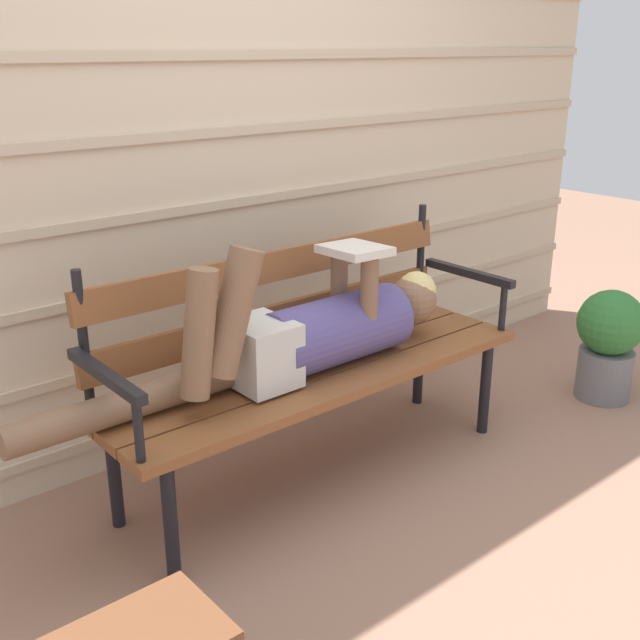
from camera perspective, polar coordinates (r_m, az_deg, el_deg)
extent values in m
plane|color=#936B56|center=(2.88, 1.94, -12.44)|extent=(12.00, 12.00, 0.00)
cube|color=beige|center=(3.02, -7.24, 13.79)|extent=(4.55, 0.06, 2.45)
cube|color=#C1AD8E|center=(3.29, -6.09, -5.48)|extent=(4.55, 0.02, 0.04)
cube|color=#C1AD8E|center=(3.18, -6.26, -1.04)|extent=(4.55, 0.02, 0.04)
cube|color=#C1AD8E|center=(3.09, -6.45, 3.67)|extent=(4.55, 0.02, 0.04)
cube|color=#C1AD8E|center=(3.03, -6.65, 8.63)|extent=(4.55, 0.02, 0.04)
cube|color=#C1AD8E|center=(2.99, -6.86, 13.75)|extent=(4.55, 0.02, 0.04)
cube|color=#C1AD8E|center=(2.97, -7.08, 18.97)|extent=(4.55, 0.02, 0.04)
cube|color=brown|center=(2.67, 2.21, -4.89)|extent=(1.67, 0.15, 0.04)
cube|color=brown|center=(2.78, 0.00, -3.85)|extent=(1.67, 0.15, 0.04)
cube|color=brown|center=(2.89, -2.03, -2.88)|extent=(1.67, 0.15, 0.04)
cube|color=brown|center=(2.89, -3.00, 0.16)|extent=(1.60, 0.05, 0.11)
cube|color=brown|center=(2.83, -3.07, 4.11)|extent=(1.60, 0.05, 0.11)
cylinder|color=black|center=(2.50, -17.18, -1.43)|extent=(0.03, 0.03, 0.46)
cylinder|color=black|center=(3.36, 7.47, 4.67)|extent=(0.03, 0.03, 0.46)
cylinder|color=black|center=(2.39, -11.04, -14.60)|extent=(0.04, 0.04, 0.40)
cylinder|color=black|center=(3.24, 12.17, -4.94)|extent=(0.04, 0.04, 0.40)
cylinder|color=black|center=(2.67, -15.06, -10.91)|extent=(0.04, 0.04, 0.40)
cylinder|color=black|center=(3.46, 7.36, -3.04)|extent=(0.04, 0.04, 0.40)
cube|color=black|center=(2.30, -15.68, -3.96)|extent=(0.04, 0.45, 0.03)
cylinder|color=black|center=(2.18, -13.35, -7.90)|extent=(0.03, 0.03, 0.20)
cube|color=black|center=(3.25, 10.99, 3.45)|extent=(0.04, 0.45, 0.03)
cylinder|color=black|center=(3.18, 13.45, 0.97)|extent=(0.03, 0.03, 0.20)
cylinder|color=#514784|center=(2.77, 1.22, -0.77)|extent=(0.55, 0.25, 0.25)
cube|color=silver|center=(2.57, -4.44, -2.47)|extent=(0.20, 0.23, 0.22)
sphere|color=brown|center=(3.02, 6.89, 1.48)|extent=(0.19, 0.19, 0.19)
sphere|color=#E0C67A|center=(3.03, 7.17, 2.15)|extent=(0.16, 0.16, 0.16)
cylinder|color=brown|center=(2.39, -6.49, 0.57)|extent=(0.23, 0.11, 0.42)
cylinder|color=brown|center=(2.34, -8.98, -1.05)|extent=(0.15, 0.09, 0.41)
cylinder|color=brown|center=(2.44, -14.14, -6.13)|extent=(0.77, 0.10, 0.10)
cylinder|color=brown|center=(2.72, 3.66, 1.84)|extent=(0.06, 0.06, 0.27)
cylinder|color=brown|center=(2.84, 1.43, 2.60)|extent=(0.06, 0.06, 0.27)
cube|color=silver|center=(2.74, 2.57, 5.23)|extent=(0.20, 0.27, 0.05)
cylinder|color=slate|center=(3.74, 20.35, -3.78)|extent=(0.24, 0.24, 0.23)
sphere|color=#2D7033|center=(3.66, 20.81, -0.18)|extent=(0.30, 0.30, 0.30)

